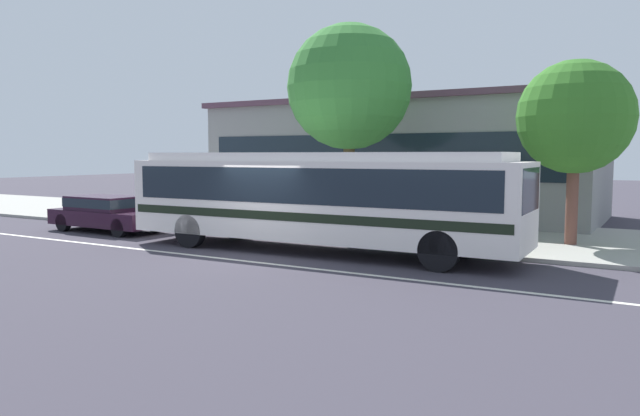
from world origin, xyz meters
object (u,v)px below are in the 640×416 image
object	(u,v)px
bus_stop_sign	(471,191)
street_tree_mid_block	(575,118)
sedan_behind_bus	(107,212)
street_tree_near_stop	(349,88)
pedestrian_waiting_near_sign	(270,203)
transit_bus	(317,194)

from	to	relation	value
bus_stop_sign	street_tree_mid_block	xyz separation A→B (m)	(2.31, 2.55, 2.11)
sedan_behind_bus	street_tree_near_stop	world-z (taller)	street_tree_near_stop
sedan_behind_bus	pedestrian_waiting_near_sign	xyz separation A→B (m)	(5.43, 2.57, 0.37)
bus_stop_sign	street_tree_near_stop	distance (m)	6.09
bus_stop_sign	sedan_behind_bus	bearing A→B (deg)	-172.03
sedan_behind_bus	bus_stop_sign	size ratio (longest dim) A/B	1.81
street_tree_near_stop	transit_bus	bearing A→B (deg)	-76.17
pedestrian_waiting_near_sign	street_tree_mid_block	bearing A→B (deg)	10.36
pedestrian_waiting_near_sign	street_tree_near_stop	xyz separation A→B (m)	(2.62, 1.03, 3.98)
transit_bus	pedestrian_waiting_near_sign	xyz separation A→B (m)	(-3.53, 2.68, -0.57)
sedan_behind_bus	street_tree_near_stop	xyz separation A→B (m)	(8.04, 3.60, 4.35)
bus_stop_sign	street_tree_near_stop	world-z (taller)	street_tree_near_stop
transit_bus	sedan_behind_bus	xyz separation A→B (m)	(-8.96, 0.11, -0.94)
transit_bus	sedan_behind_bus	bearing A→B (deg)	179.31
transit_bus	street_tree_near_stop	size ratio (longest dim) A/B	1.66
sedan_behind_bus	street_tree_mid_block	distance (m)	16.07
sedan_behind_bus	street_tree_mid_block	xyz separation A→B (m)	(15.14, 4.35, 3.15)
street_tree_near_stop	street_tree_mid_block	distance (m)	7.24
sedan_behind_bus	pedestrian_waiting_near_sign	size ratio (longest dim) A/B	2.80
bus_stop_sign	street_tree_near_stop	xyz separation A→B (m)	(-4.79, 1.81, 3.31)
sedan_behind_bus	street_tree_near_stop	size ratio (longest dim) A/B	0.66
bus_stop_sign	street_tree_near_stop	size ratio (longest dim) A/B	0.36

